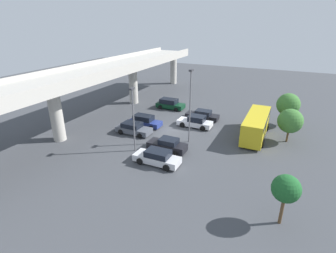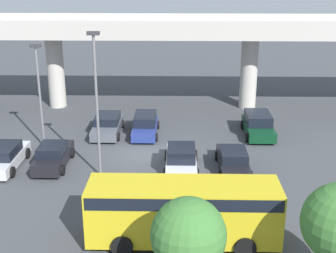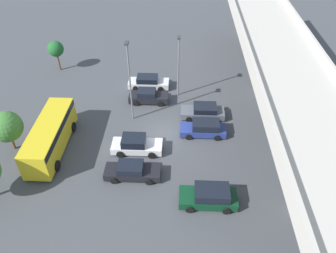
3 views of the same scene
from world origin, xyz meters
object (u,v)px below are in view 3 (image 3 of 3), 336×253
parked_car_0 (148,82)px  tree_front_centre (7,127)px  shuttle_bus (50,135)px  lamp_post_mid_lot (178,62)px  tree_front_left (56,49)px  parked_car_6 (209,196)px  parked_car_2 (203,112)px  parked_car_4 (136,145)px  parked_car_3 (204,128)px  lamp_post_near_aisle (130,77)px  parked_car_1 (148,96)px  parked_car_5 (132,171)px

parked_car_0 → tree_front_centre: bearing=-136.1°
shuttle_bus → lamp_post_mid_lot: lamp_post_mid_lot is taller
parked_car_0 → tree_front_left: tree_front_left is taller
parked_car_6 → tree_front_centre: size_ratio=1.12×
parked_car_2 → shuttle_bus: size_ratio=0.53×
shuttle_bus → parked_car_4: bearing=-89.5°
shuttle_bus → tree_front_left: 15.63m
parked_car_2 → shuttle_bus: 15.66m
parked_car_3 → lamp_post_near_aisle: bearing=-16.7°
shuttle_bus → tree_front_left: (-15.08, -3.91, 1.22)m
parked_car_1 → lamp_post_mid_lot: size_ratio=0.61×
parked_car_6 → lamp_post_mid_lot: 16.22m
parked_car_5 → tree_front_left: tree_front_left is taller
parked_car_6 → lamp_post_near_aisle: 13.87m
parked_car_0 → parked_car_2: (5.62, 6.41, -0.02)m
parked_car_0 → tree_front_left: bearing=162.5°
lamp_post_near_aisle → tree_front_left: (-10.06, -10.96, -2.13)m
parked_car_4 → tree_front_left: size_ratio=1.19×
parked_car_1 → tree_front_centre: bearing=-145.4°
parked_car_2 → tree_front_centre: 19.31m
lamp_post_mid_lot → parked_car_1: bearing=-65.3°
parked_car_6 → shuttle_bus: (-5.78, -14.59, 0.96)m
tree_front_left → tree_front_centre: bearing=0.6°
shuttle_bus → parked_car_6: bearing=-111.6°
lamp_post_mid_lot → tree_front_centre: size_ratio=1.75×
parked_car_6 → tree_front_centre: (-5.64, -18.34, 1.90)m
shuttle_bus → lamp_post_mid_lot: bearing=-50.2°
parked_car_0 → parked_car_5: size_ratio=1.00×
parked_car_0 → parked_car_3: 10.63m
parked_car_0 → lamp_post_mid_lot: bearing=-22.5°
parked_car_0 → shuttle_bus: size_ratio=0.55×
parked_car_0 → tree_front_left: 12.84m
lamp_post_mid_lot → shuttle_bus: bearing=-50.2°
parked_car_0 → lamp_post_near_aisle: (6.26, -1.10, 4.38)m
parked_car_1 → parked_car_6: (14.04, 6.18, 0.09)m
parked_car_0 → lamp_post_near_aisle: 7.72m
parked_car_0 → shuttle_bus: bearing=-125.8°
parked_car_0 → lamp_post_mid_lot: size_ratio=0.67×
parked_car_1 → shuttle_bus: size_ratio=0.51×
lamp_post_near_aisle → lamp_post_mid_lot: lamp_post_near_aisle is taller
parked_car_3 → parked_car_4: bearing=22.7°
parked_car_3 → parked_car_5: bearing=42.7°
shuttle_bus → tree_front_centre: bearing=92.3°
parked_car_1 → lamp_post_mid_lot: bearing=24.7°
parked_car_2 → lamp_post_mid_lot: 6.16m
parked_car_3 → tree_front_left: 22.26m
parked_car_3 → parked_car_4: 7.05m
shuttle_bus → tree_front_centre: (0.15, -3.75, 0.95)m
parked_car_3 → parked_car_4: size_ratio=0.96×
parked_car_2 → lamp_post_near_aisle: 8.73m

